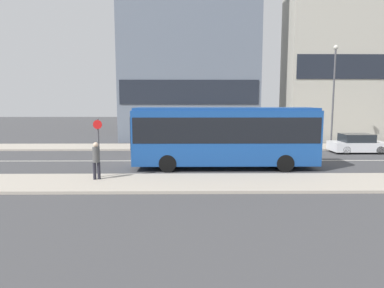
% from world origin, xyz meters
% --- Properties ---
extents(ground_plane, '(120.00, 120.00, 0.00)m').
position_xyz_m(ground_plane, '(0.00, 0.00, 0.00)').
color(ground_plane, '#444447').
extents(sidewalk_near, '(44.00, 3.50, 0.13)m').
position_xyz_m(sidewalk_near, '(0.00, -6.25, 0.07)').
color(sidewalk_near, '#B2A899').
rests_on(sidewalk_near, ground_plane).
extents(sidewalk_far, '(44.00, 3.50, 0.13)m').
position_xyz_m(sidewalk_far, '(0.00, 6.25, 0.07)').
color(sidewalk_far, '#B2A899').
rests_on(sidewalk_far, ground_plane).
extents(lane_centerline, '(41.80, 0.16, 0.01)m').
position_xyz_m(lane_centerline, '(0.00, 0.00, 0.00)').
color(lane_centerline, silver).
rests_on(lane_centerline, ground_plane).
extents(apartment_block_left_tower, '(13.21, 4.67, 16.96)m').
position_xyz_m(apartment_block_left_tower, '(2.04, 11.79, 8.47)').
color(apartment_block_left_tower, slate).
rests_on(apartment_block_left_tower, ground_plane).
extents(apartment_block_right_tower, '(14.71, 4.54, 25.25)m').
position_xyz_m(apartment_block_right_tower, '(18.85, 11.73, 12.62)').
color(apartment_block_right_tower, '#B7B2A3').
rests_on(apartment_block_right_tower, ground_plane).
extents(city_bus, '(10.44, 2.51, 3.50)m').
position_xyz_m(city_bus, '(4.04, -2.42, 2.01)').
color(city_bus, '#194793').
rests_on(city_bus, ground_plane).
extents(parked_car_0, '(3.95, 1.89, 1.42)m').
position_xyz_m(parked_car_0, '(14.64, 3.32, 0.66)').
color(parked_car_0, silver).
rests_on(parked_car_0, ground_plane).
extents(pedestrian_near_stop, '(0.34, 0.34, 1.80)m').
position_xyz_m(pedestrian_near_stop, '(-2.44, -5.77, 1.16)').
color(pedestrian_near_stop, '#23232D').
rests_on(pedestrian_near_stop, sidewalk_near).
extents(bus_stop_sign, '(0.44, 0.12, 2.88)m').
position_xyz_m(bus_stop_sign, '(-2.45, -5.27, 1.80)').
color(bus_stop_sign, '#4C4C51').
rests_on(bus_stop_sign, sidewalk_near).
extents(street_lamp, '(0.36, 0.36, 8.09)m').
position_xyz_m(street_lamp, '(13.57, 5.48, 4.97)').
color(street_lamp, '#4C4C51').
rests_on(street_lamp, sidewalk_far).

